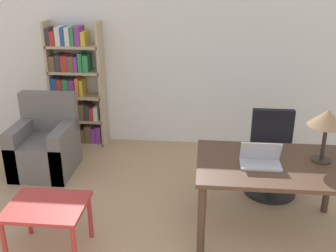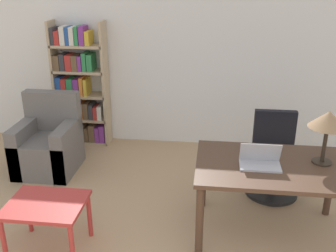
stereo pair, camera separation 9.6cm
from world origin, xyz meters
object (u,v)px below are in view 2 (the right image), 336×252
(desk, at_px, (273,174))
(table_lamp, at_px, (328,121))
(armchair, at_px, (48,146))
(bookshelf, at_px, (79,89))
(laptop, at_px, (260,161))
(side_table_blue, at_px, (46,210))
(office_chair, at_px, (273,160))

(desk, distance_m, table_lamp, 0.68)
(armchair, distance_m, bookshelf, 1.03)
(laptop, height_order, bookshelf, bookshelf)
(laptop, height_order, side_table_blue, laptop)
(office_chair, distance_m, armchair, 2.77)
(office_chair, height_order, side_table_blue, office_chair)
(side_table_blue, relative_size, armchair, 0.70)
(desk, xyz_separation_m, armchair, (-2.64, 1.03, -0.33))
(office_chair, height_order, armchair, armchair)
(desk, height_order, office_chair, office_chair)
(table_lamp, relative_size, side_table_blue, 0.74)
(side_table_blue, xyz_separation_m, armchair, (-0.63, 1.52, -0.10))
(laptop, xyz_separation_m, armchair, (-2.50, 1.07, -0.48))
(armchair, bearing_deg, bookshelf, 81.10)
(table_lamp, bearing_deg, armchair, 163.12)
(armchair, bearing_deg, laptop, -23.12)
(office_chair, bearing_deg, desk, -98.68)
(office_chair, distance_m, side_table_blue, 2.51)
(table_lamp, height_order, office_chair, table_lamp)
(office_chair, relative_size, armchair, 0.96)
(laptop, bearing_deg, side_table_blue, -166.59)
(desk, relative_size, laptop, 3.89)
(table_lamp, xyz_separation_m, armchair, (-3.08, 0.93, -0.84))
(side_table_blue, bearing_deg, table_lamp, 13.35)
(office_chair, bearing_deg, armchair, 175.96)
(table_lamp, bearing_deg, bookshelf, 148.06)
(laptop, xyz_separation_m, table_lamp, (0.58, 0.13, 0.36))
(side_table_blue, bearing_deg, desk, 13.68)
(laptop, xyz_separation_m, office_chair, (0.26, 0.87, -0.41))
(table_lamp, relative_size, office_chair, 0.54)
(desk, distance_m, laptop, 0.21)
(desk, height_order, armchair, armchair)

